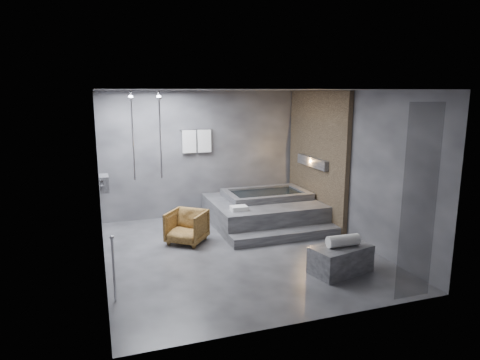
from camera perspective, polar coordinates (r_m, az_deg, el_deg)
name	(u,v)px	position (r m, az deg, el deg)	size (l,w,h in m)	color
room	(255,152)	(7.57, 2.02, 3.80)	(5.00, 5.04, 2.82)	#2E2E31
tub_deck	(263,211)	(9.22, 3.09, -4.19)	(2.20, 2.00, 0.50)	#333336
tub_step	(286,236)	(8.23, 6.16, -7.37)	(2.20, 0.36, 0.18)	#333336
concrete_bench	(341,259)	(6.95, 13.26, -10.24)	(0.94, 0.52, 0.42)	#37383A
driftwood_chair	(187,227)	(8.06, -7.11, -6.21)	(0.65, 0.67, 0.61)	#472D11
rolled_towel	(343,241)	(6.84, 13.58, -7.87)	(0.19, 0.19, 0.51)	white
deck_towel	(239,208)	(8.35, -0.15, -3.78)	(0.32, 0.23, 0.08)	silver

